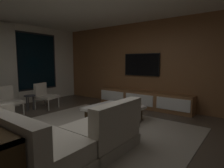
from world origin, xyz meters
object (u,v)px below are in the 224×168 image
object	(u,v)px
coffee_table	(114,114)
sectional_couch	(41,136)
book_stack_on_coffee_table	(109,106)
accent_chair_by_curtain	(7,99)
mounted_tv	(141,65)
media_console	(144,100)
side_stool	(30,98)
accent_chair_near_window	(45,94)

from	to	relation	value
coffee_table	sectional_couch	bearing A→B (deg)	-177.78
sectional_couch	coffee_table	distance (m)	1.98
book_stack_on_coffee_table	accent_chair_by_curtain	size ratio (longest dim) A/B	0.37
mounted_tv	media_console	bearing A→B (deg)	-132.41
sectional_couch	side_stool	size ratio (longest dim) A/B	5.43
coffee_table	accent_chair_by_curtain	size ratio (longest dim) A/B	1.49
sectional_couch	accent_chair_near_window	xyz separation A→B (m)	(1.72, 2.59, 0.14)
accent_chair_by_curtain	sectional_couch	bearing A→B (deg)	-103.73
coffee_table	accent_chair_near_window	world-z (taller)	accent_chair_near_window
coffee_table	mounted_tv	distance (m)	2.20
book_stack_on_coffee_table	side_stool	xyz separation A→B (m)	(-0.60, 2.53, -0.01)
mounted_tv	side_stool	bearing A→B (deg)	137.83
side_stool	media_console	distance (m)	3.45
accent_chair_by_curtain	coffee_table	bearing A→B (deg)	-63.17
coffee_table	media_console	bearing A→B (deg)	2.87
accent_chair_by_curtain	side_stool	size ratio (longest dim) A/B	1.70
book_stack_on_coffee_table	coffee_table	bearing A→B (deg)	-31.38
sectional_couch	mounted_tv	distance (m)	3.98
sectional_couch	mounted_tv	world-z (taller)	mounted_tv
sectional_couch	media_console	xyz separation A→B (m)	(3.64, 0.16, -0.04)
side_stool	accent_chair_by_curtain	bearing A→B (deg)	178.64
book_stack_on_coffee_table	side_stool	size ratio (longest dim) A/B	0.63
book_stack_on_coffee_table	media_console	xyz separation A→B (m)	(1.78, 0.02, -0.14)
book_stack_on_coffee_table	media_console	distance (m)	1.78
side_stool	mounted_tv	size ratio (longest dim) A/B	0.37
mounted_tv	sectional_couch	bearing A→B (deg)	-174.65
side_stool	media_console	bearing A→B (deg)	-46.63
coffee_table	book_stack_on_coffee_table	distance (m)	0.24
sectional_couch	media_console	bearing A→B (deg)	2.52
coffee_table	media_console	world-z (taller)	media_console
sectional_couch	media_console	size ratio (longest dim) A/B	0.81
sectional_couch	side_stool	world-z (taller)	sectional_couch
book_stack_on_coffee_table	accent_chair_near_window	bearing A→B (deg)	93.53
accent_chair_by_curtain	mounted_tv	size ratio (longest dim) A/B	0.64
accent_chair_near_window	mounted_tv	world-z (taller)	mounted_tv
sectional_couch	side_stool	bearing A→B (deg)	64.51
coffee_table	book_stack_on_coffee_table	xyz separation A→B (m)	(-0.11, 0.06, 0.20)
accent_chair_by_curtain	media_console	bearing A→B (deg)	-40.19
accent_chair_near_window	coffee_table	bearing A→B (deg)	-84.16
side_stool	coffee_table	bearing A→B (deg)	-74.85
coffee_table	accent_chair_near_window	distance (m)	2.54
accent_chair_near_window	side_stool	bearing A→B (deg)	169.97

